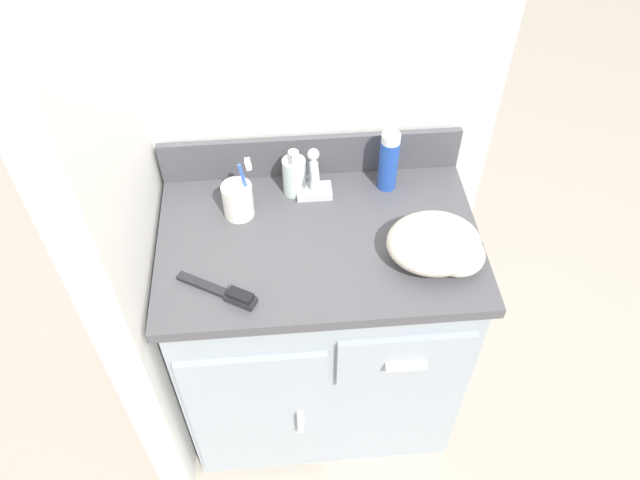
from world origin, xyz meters
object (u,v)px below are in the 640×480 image
hairbrush (227,293)px  toothbrush_cup (238,200)px  shaving_cream_can (389,161)px  soap_dispenser (294,175)px  hand_towel (439,245)px

hairbrush → toothbrush_cup: bearing=114.1°
shaving_cream_can → hairbrush: 0.53m
soap_dispenser → hand_towel: soap_dispenser is taller
hand_towel → toothbrush_cup: bearing=157.9°
hand_towel → soap_dispenser: bearing=141.2°
soap_dispenser → hairbrush: 0.37m
soap_dispenser → shaving_cream_can: shaving_cream_can is taller
toothbrush_cup → shaving_cream_can: size_ratio=1.02×
shaving_cream_can → hand_towel: size_ratio=0.75×
toothbrush_cup → shaving_cream_can: (0.38, 0.07, 0.04)m
shaving_cream_can → toothbrush_cup: bearing=-169.6°
toothbrush_cup → hairbrush: 0.26m
toothbrush_cup → soap_dispenser: 0.16m
hand_towel → hairbrush: bearing=-171.8°
toothbrush_cup → soap_dispenser: size_ratio=1.26×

